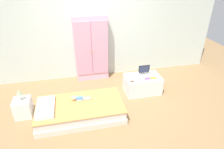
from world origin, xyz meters
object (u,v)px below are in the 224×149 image
Objects in this scene: rocking_horse_toy at (133,79)px; book_purple at (147,78)px; book_orange at (153,78)px; bed at (80,110)px; doll at (77,98)px; wardrobe at (91,49)px; tv_monitor at (144,69)px; table_lamp at (19,93)px; nightstand at (23,108)px; tv_stand at (142,84)px.

book_purple is at bearing 8.35° from rocking_horse_toy.
book_orange is at bearing 0.00° from book_purple.
rocking_horse_toy is 0.51m from book_orange.
doll is (-0.04, 0.15, 0.18)m from bed.
book_purple is at bearing 16.14° from bed.
book_orange is (0.50, 0.05, -0.06)m from rocking_horse_toy.
wardrobe is 6.40× the size of tv_monitor.
book_orange is at bearing 4.08° from table_lamp.
rocking_horse_toy reaches higher than doll.
bed is 1.02× the size of wardrobe.
nightstand reaches higher than bed.
wardrobe is 12.28× the size of rocking_horse_toy.
tv_monitor is at bearing 8.69° from table_lamp.
doll is at bearing -162.36° from tv_monitor.
table_lamp reaches higher than book_orange.
book_orange is at bearing 4.08° from nightstand.
tv_monitor is at bearing 17.64° from doll.
nightstand is (-1.05, 0.10, -0.13)m from doll.
wardrobe is at bearing 38.66° from table_lamp.
book_purple is (1.54, 0.45, 0.27)m from bed.
tv_monitor is 0.28m from book_orange.
table_lamp is 1.80× the size of rocking_horse_toy.
wardrobe is at bearing 140.60° from book_orange.
nightstand is at bearing -141.34° from wardrobe.
rocking_horse_toy is (-0.36, -0.26, -0.07)m from tv_monitor.
table_lamp reaches higher than doll.
bed is at bearing -12.83° from nightstand.
wardrobe reaches higher than table_lamp.
tv_stand is at bearing 28.90° from rocking_horse_toy.
book_orange is (2.77, 0.20, -0.13)m from table_lamp.
table_lamp is at bearing 7.13° from nightstand.
book_orange reaches higher than doll.
wardrobe is (1.52, 1.22, 0.63)m from nightstand.
bed is 10.88× the size of book_orange.
bed is 1.63m from book_purple.
book_purple reaches higher than bed.
rocking_horse_toy is at bearing -173.90° from book_orange.
nightstand is (-1.09, 0.25, 0.05)m from bed.
rocking_horse_toy is (-0.31, -0.17, 0.27)m from tv_stand.
table_lamp is 0.94× the size of tv_monitor.
tv_stand is at bearing 20.77° from bed.
nightstand is at bearing -176.37° from rocking_horse_toy.
tv_stand is (2.57, 0.31, 0.01)m from nightstand.
bed is at bearing -75.77° from doll.
doll is 1.64× the size of table_lamp.
tv_monitor reaches higher than doll.
tv_stand is 0.35m from tv_monitor.
tv_monitor is at bearing 35.77° from rocking_horse_toy.
wardrobe is at bearing 70.31° from doll.
book_orange reaches higher than bed.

